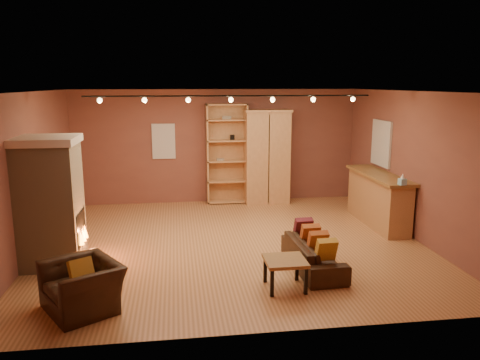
{
  "coord_description": "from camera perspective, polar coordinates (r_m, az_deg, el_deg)",
  "views": [
    {
      "loc": [
        -1.01,
        -8.29,
        2.94
      ],
      "look_at": [
        0.17,
        0.2,
        1.16
      ],
      "focal_mm": 35.0,
      "sensor_mm": 36.0,
      "label": 1
    }
  ],
  "objects": [
    {
      "name": "floor",
      "position": [
        8.86,
        -0.89,
        -7.69
      ],
      "size": [
        7.0,
        7.0,
        0.0
      ],
      "primitive_type": "plane",
      "color": "#995F36",
      "rests_on": "ground"
    },
    {
      "name": "ceiling",
      "position": [
        8.35,
        -0.95,
        10.74
      ],
      "size": [
        7.0,
        7.0,
        0.0
      ],
      "primitive_type": "plane",
      "rotation": [
        3.14,
        0.0,
        0.0
      ],
      "color": "brown",
      "rests_on": "back_wall"
    },
    {
      "name": "back_wall",
      "position": [
        11.69,
        -2.87,
        4.12
      ],
      "size": [
        7.0,
        0.02,
        2.8
      ],
      "primitive_type": "cube",
      "color": "brown",
      "rests_on": "floor"
    },
    {
      "name": "left_wall",
      "position": [
        8.79,
        -24.19,
        0.57
      ],
      "size": [
        0.02,
        6.5,
        2.8
      ],
      "primitive_type": "cube",
      "color": "brown",
      "rests_on": "floor"
    },
    {
      "name": "right_wall",
      "position": [
        9.57,
        20.38,
        1.7
      ],
      "size": [
        0.02,
        6.5,
        2.8
      ],
      "primitive_type": "cube",
      "color": "brown",
      "rests_on": "floor"
    },
    {
      "name": "fireplace",
      "position": [
        8.17,
        -22.05,
        -2.47
      ],
      "size": [
        1.01,
        0.98,
        2.12
      ],
      "color": "tan",
      "rests_on": "floor"
    },
    {
      "name": "back_window",
      "position": [
        11.61,
        -9.29,
        4.67
      ],
      "size": [
        0.56,
        0.04,
        0.86
      ],
      "primitive_type": "cube",
      "color": "silver",
      "rests_on": "back_wall"
    },
    {
      "name": "bookcase",
      "position": [
        11.6,
        -1.64,
        3.33
      ],
      "size": [
        1.01,
        0.39,
        2.46
      ],
      "color": "tan",
      "rests_on": "floor"
    },
    {
      "name": "armoire",
      "position": [
        11.6,
        3.27,
        2.88
      ],
      "size": [
        1.14,
        0.65,
        2.32
      ],
      "color": "tan",
      "rests_on": "floor"
    },
    {
      "name": "bar_counter",
      "position": [
        10.31,
        16.47,
        -2.18
      ],
      "size": [
        0.61,
        2.27,
        1.09
      ],
      "color": "tan",
      "rests_on": "floor"
    },
    {
      "name": "tissue_box",
      "position": [
        9.2,
        19.19,
        -0.02
      ],
      "size": [
        0.14,
        0.14,
        0.22
      ],
      "rotation": [
        0.0,
        0.0,
        0.14
      ],
      "color": "#87C0D8",
      "rests_on": "bar_counter"
    },
    {
      "name": "right_window",
      "position": [
        10.76,
        16.84,
        4.31
      ],
      "size": [
        0.05,
        0.9,
        1.0
      ],
      "primitive_type": "cube",
      "color": "silver",
      "rests_on": "right_wall"
    },
    {
      "name": "loveseat",
      "position": [
        7.68,
        8.94,
        -8.31
      ],
      "size": [
        0.54,
        1.62,
        0.7
      ],
      "rotation": [
        0.0,
        0.0,
        1.61
      ],
      "color": "black",
      "rests_on": "floor"
    },
    {
      "name": "armchair",
      "position": [
        6.6,
        -18.71,
        -11.3
      ],
      "size": [
        1.06,
        1.17,
        0.86
      ],
      "rotation": [
        0.0,
        0.0,
        -1.01
      ],
      "color": "black",
      "rests_on": "floor"
    },
    {
      "name": "coffee_table",
      "position": [
        6.92,
        5.53,
        -10.09
      ],
      "size": [
        0.59,
        0.59,
        0.45
      ],
      "rotation": [
        0.0,
        0.0,
        0.0
      ],
      "color": "olive",
      "rests_on": "floor"
    },
    {
      "name": "track_rail",
      "position": [
        8.56,
        -1.12,
        9.98
      ],
      "size": [
        5.2,
        0.09,
        0.13
      ],
      "color": "black",
      "rests_on": "ceiling"
    }
  ]
}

